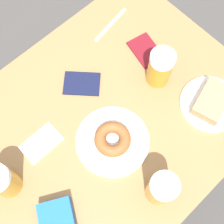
# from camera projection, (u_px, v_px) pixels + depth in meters

# --- Properties ---
(ground_plane) EXTENTS (8.00, 8.00, 0.00)m
(ground_plane) POSITION_uv_depth(u_px,v_px,m) (112.00, 159.00, 1.73)
(ground_plane) COLOR #474442
(table) EXTENTS (0.79, 0.97, 0.73)m
(table) POSITION_uv_depth(u_px,v_px,m) (112.00, 120.00, 1.11)
(table) COLOR #997044
(table) RESTS_ON ground_plane
(plate_with_cake) EXTENTS (0.21, 0.21, 0.05)m
(plate_with_cake) POSITION_uv_depth(u_px,v_px,m) (211.00, 102.00, 1.05)
(plate_with_cake) COLOR white
(plate_with_cake) RESTS_ON table
(plate_with_donut) EXTENTS (0.24, 0.24, 0.05)m
(plate_with_donut) POSITION_uv_depth(u_px,v_px,m) (113.00, 140.00, 1.00)
(plate_with_donut) COLOR white
(plate_with_donut) RESTS_ON table
(beer_mug_left) EXTENTS (0.08, 0.08, 0.15)m
(beer_mug_left) POSITION_uv_depth(u_px,v_px,m) (2.00, 181.00, 0.90)
(beer_mug_left) COLOR #C68C23
(beer_mug_left) RESTS_ON table
(beer_mug_center) EXTENTS (0.08, 0.08, 0.15)m
(beer_mug_center) POSITION_uv_depth(u_px,v_px,m) (160.00, 68.00, 1.03)
(beer_mug_center) COLOR #C68C23
(beer_mug_center) RESTS_ON table
(beer_mug_right) EXTENTS (0.08, 0.08, 0.15)m
(beer_mug_right) POSITION_uv_depth(u_px,v_px,m) (161.00, 189.00, 0.89)
(beer_mug_right) COLOR #C68C23
(beer_mug_right) RESTS_ON table
(napkin_folded) EXTENTS (0.08, 0.13, 0.00)m
(napkin_folded) POSITION_uv_depth(u_px,v_px,m) (41.00, 143.00, 1.01)
(napkin_folded) COLOR white
(napkin_folded) RESTS_ON table
(fork) EXTENTS (0.04, 0.18, 0.00)m
(fork) POSITION_uv_depth(u_px,v_px,m) (111.00, 25.00, 1.18)
(fork) COLOR silver
(fork) RESTS_ON table
(passport_near_edge) EXTENTS (0.14, 0.11, 0.01)m
(passport_near_edge) POSITION_uv_depth(u_px,v_px,m) (146.00, 50.00, 1.14)
(passport_near_edge) COLOR maroon
(passport_near_edge) RESTS_ON table
(passport_far_edge) EXTENTS (0.15, 0.15, 0.01)m
(passport_far_edge) POSITION_uv_depth(u_px,v_px,m) (81.00, 84.00, 1.09)
(passport_far_edge) COLOR #141938
(passport_far_edge) RESTS_ON table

